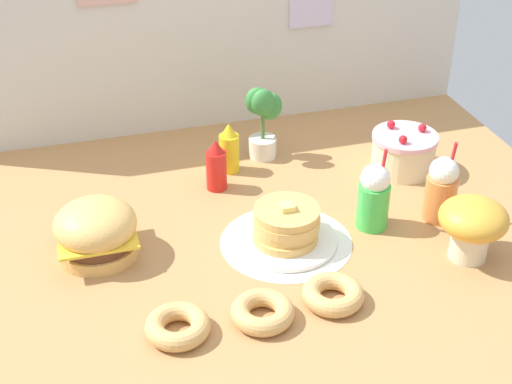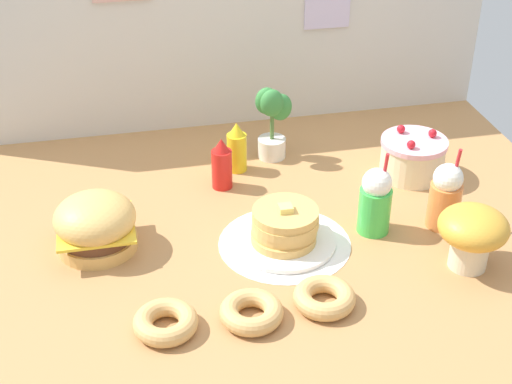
{
  "view_description": "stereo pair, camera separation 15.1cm",
  "coord_description": "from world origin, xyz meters",
  "px_view_note": "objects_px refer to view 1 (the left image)",
  "views": [
    {
      "loc": [
        -0.65,
        -1.95,
        1.5
      ],
      "look_at": [
        -0.05,
        0.12,
        0.16
      ],
      "focal_mm": 52.72,
      "sensor_mm": 36.0,
      "label": 1
    },
    {
      "loc": [
        -0.5,
        -1.99,
        1.5
      ],
      "look_at": [
        -0.05,
        0.12,
        0.16
      ],
      "focal_mm": 52.72,
      "sensor_mm": 36.0,
      "label": 2
    }
  ],
  "objects_px": {
    "pancake_stack": "(286,228)",
    "cream_soda_cup": "(374,196)",
    "mustard_bottle": "(229,149)",
    "donut_vanilla": "(333,294)",
    "layer_cake": "(403,152)",
    "burger": "(96,231)",
    "donut_pink_glaze": "(178,326)",
    "orange_float_cup": "(441,189)",
    "potted_plant": "(263,119)",
    "donut_chocolate": "(262,312)",
    "mushroom_stool": "(473,223)",
    "ketchup_bottle": "(216,166)"
  },
  "relations": [
    {
      "from": "pancake_stack",
      "to": "donut_vanilla",
      "type": "relative_size",
      "value": 1.83
    },
    {
      "from": "pancake_stack",
      "to": "donut_pink_glaze",
      "type": "height_order",
      "value": "pancake_stack"
    },
    {
      "from": "mustard_bottle",
      "to": "orange_float_cup",
      "type": "relative_size",
      "value": 0.67
    },
    {
      "from": "donut_vanilla",
      "to": "mustard_bottle",
      "type": "bearing_deg",
      "value": 96.78
    },
    {
      "from": "donut_vanilla",
      "to": "mushroom_stool",
      "type": "bearing_deg",
      "value": 10.06
    },
    {
      "from": "mustard_bottle",
      "to": "mushroom_stool",
      "type": "bearing_deg",
      "value": -51.52
    },
    {
      "from": "ketchup_bottle",
      "to": "donut_pink_glaze",
      "type": "bearing_deg",
      "value": -111.57
    },
    {
      "from": "mustard_bottle",
      "to": "donut_vanilla",
      "type": "distance_m",
      "value": 0.87
    },
    {
      "from": "layer_cake",
      "to": "ketchup_bottle",
      "type": "bearing_deg",
      "value": 174.8
    },
    {
      "from": "pancake_stack",
      "to": "layer_cake",
      "type": "bearing_deg",
      "value": 30.09
    },
    {
      "from": "burger",
      "to": "donut_pink_glaze",
      "type": "height_order",
      "value": "burger"
    },
    {
      "from": "pancake_stack",
      "to": "donut_chocolate",
      "type": "bearing_deg",
      "value": -118.11
    },
    {
      "from": "cream_soda_cup",
      "to": "potted_plant",
      "type": "relative_size",
      "value": 0.98
    },
    {
      "from": "cream_soda_cup",
      "to": "orange_float_cup",
      "type": "xyz_separation_m",
      "value": [
        0.25,
        -0.02,
        0.0
      ]
    },
    {
      "from": "burger",
      "to": "layer_cake",
      "type": "relative_size",
      "value": 1.06
    },
    {
      "from": "burger",
      "to": "mustard_bottle",
      "type": "height_order",
      "value": "mustard_bottle"
    },
    {
      "from": "orange_float_cup",
      "to": "pancake_stack",
      "type": "bearing_deg",
      "value": 179.33
    },
    {
      "from": "donut_vanilla",
      "to": "potted_plant",
      "type": "distance_m",
      "value": 0.95
    },
    {
      "from": "pancake_stack",
      "to": "cream_soda_cup",
      "type": "distance_m",
      "value": 0.33
    },
    {
      "from": "ketchup_bottle",
      "to": "donut_pink_glaze",
      "type": "relative_size",
      "value": 1.08
    },
    {
      "from": "cream_soda_cup",
      "to": "orange_float_cup",
      "type": "relative_size",
      "value": 1.0
    },
    {
      "from": "ketchup_bottle",
      "to": "orange_float_cup",
      "type": "bearing_deg",
      "value": -30.57
    },
    {
      "from": "layer_cake",
      "to": "mustard_bottle",
      "type": "relative_size",
      "value": 1.25
    },
    {
      "from": "ketchup_bottle",
      "to": "mushroom_stool",
      "type": "bearing_deg",
      "value": -43.44
    },
    {
      "from": "layer_cake",
      "to": "cream_soda_cup",
      "type": "height_order",
      "value": "cream_soda_cup"
    },
    {
      "from": "pancake_stack",
      "to": "donut_vanilla",
      "type": "distance_m",
      "value": 0.34
    },
    {
      "from": "ketchup_bottle",
      "to": "mushroom_stool",
      "type": "height_order",
      "value": "mushroom_stool"
    },
    {
      "from": "donut_pink_glaze",
      "to": "mushroom_stool",
      "type": "height_order",
      "value": "mushroom_stool"
    },
    {
      "from": "pancake_stack",
      "to": "mustard_bottle",
      "type": "height_order",
      "value": "mustard_bottle"
    },
    {
      "from": "pancake_stack",
      "to": "orange_float_cup",
      "type": "xyz_separation_m",
      "value": [
        0.57,
        -0.01,
        0.06
      ]
    },
    {
      "from": "burger",
      "to": "donut_vanilla",
      "type": "height_order",
      "value": "burger"
    },
    {
      "from": "burger",
      "to": "pancake_stack",
      "type": "relative_size",
      "value": 0.78
    },
    {
      "from": "burger",
      "to": "pancake_stack",
      "type": "distance_m",
      "value": 0.63
    },
    {
      "from": "burger",
      "to": "donut_pink_glaze",
      "type": "relative_size",
      "value": 1.43
    },
    {
      "from": "potted_plant",
      "to": "donut_chocolate",
      "type": "bearing_deg",
      "value": -106.69
    },
    {
      "from": "burger",
      "to": "orange_float_cup",
      "type": "height_order",
      "value": "orange_float_cup"
    },
    {
      "from": "ketchup_bottle",
      "to": "potted_plant",
      "type": "xyz_separation_m",
      "value": [
        0.24,
        0.19,
        0.07
      ]
    },
    {
      "from": "cream_soda_cup",
      "to": "layer_cake",
      "type": "bearing_deg",
      "value": 50.25
    },
    {
      "from": "pancake_stack",
      "to": "mushroom_stool",
      "type": "distance_m",
      "value": 0.61
    },
    {
      "from": "mustard_bottle",
      "to": "donut_chocolate",
      "type": "distance_m",
      "value": 0.89
    },
    {
      "from": "ketchup_bottle",
      "to": "mustard_bottle",
      "type": "distance_m",
      "value": 0.14
    },
    {
      "from": "layer_cake",
      "to": "burger",
      "type": "bearing_deg",
      "value": -169.14
    },
    {
      "from": "mustard_bottle",
      "to": "donut_chocolate",
      "type": "xyz_separation_m",
      "value": [
        -0.13,
        -0.88,
        -0.06
      ]
    },
    {
      "from": "orange_float_cup",
      "to": "potted_plant",
      "type": "xyz_separation_m",
      "value": [
        -0.47,
        0.61,
        0.05
      ]
    },
    {
      "from": "mustard_bottle",
      "to": "cream_soda_cup",
      "type": "height_order",
      "value": "cream_soda_cup"
    },
    {
      "from": "layer_cake",
      "to": "orange_float_cup",
      "type": "bearing_deg",
      "value": -94.57
    },
    {
      "from": "donut_pink_glaze",
      "to": "mushroom_stool",
      "type": "bearing_deg",
      "value": 5.75
    },
    {
      "from": "cream_soda_cup",
      "to": "potted_plant",
      "type": "height_order",
      "value": "potted_plant"
    },
    {
      "from": "pancake_stack",
      "to": "mushroom_stool",
      "type": "height_order",
      "value": "mushroom_stool"
    },
    {
      "from": "donut_chocolate",
      "to": "potted_plant",
      "type": "distance_m",
      "value": 1.01
    }
  ]
}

